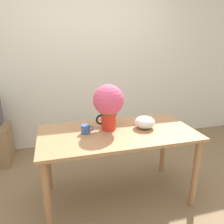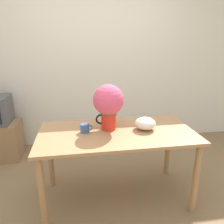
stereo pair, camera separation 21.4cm
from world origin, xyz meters
name	(u,v)px [view 1 (the left image)]	position (x,y,z in m)	size (l,w,h in m)	color
ground_plane	(114,212)	(0.00, 0.00, 0.00)	(12.00, 12.00, 0.00)	#7F6647
wall_back	(84,62)	(0.00, 1.69, 1.30)	(8.00, 0.05, 2.60)	silver
table	(118,141)	(0.09, 0.21, 0.66)	(1.51, 0.77, 0.76)	#A3754C
flower_vase	(108,104)	(0.02, 0.29, 1.03)	(0.30, 0.30, 0.45)	red
coffee_mug	(86,129)	(-0.21, 0.25, 0.80)	(0.12, 0.09, 0.08)	#385689
white_bowl	(145,122)	(0.38, 0.23, 0.82)	(0.21, 0.21, 0.12)	silver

